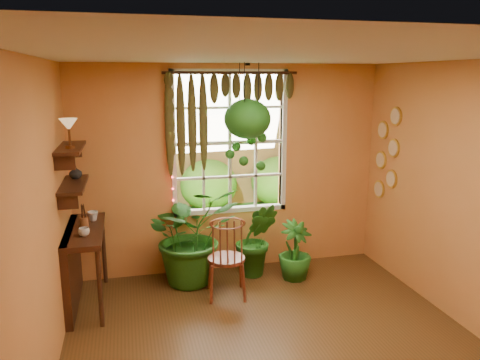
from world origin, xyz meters
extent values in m
plane|color=silver|center=(0.00, 0.00, 2.70)|extent=(4.50, 4.50, 0.00)
plane|color=#D48748|center=(0.00, 2.25, 1.35)|extent=(4.00, 0.00, 4.00)
plane|color=#D48748|center=(-2.00, 0.00, 1.35)|extent=(0.00, 4.50, 4.50)
cube|color=silver|center=(0.00, 2.28, 1.70)|extent=(1.52, 0.10, 1.86)
cube|color=white|center=(0.00, 2.31, 1.70)|extent=(1.38, 0.01, 1.78)
cylinder|color=#3A1C0F|center=(0.00, 2.17, 2.58)|extent=(1.70, 0.04, 0.04)
cube|color=#3A1C0F|center=(-1.80, 1.60, 0.87)|extent=(0.40, 1.20, 0.06)
cube|color=#3A1C0F|center=(-1.96, 1.60, 0.45)|extent=(0.08, 1.18, 0.90)
cylinder|color=#3A1C0F|center=(-1.64, 1.05, 0.43)|extent=(0.05, 0.05, 0.86)
cylinder|color=#3A1C0F|center=(-1.64, 2.15, 0.43)|extent=(0.05, 0.05, 0.86)
cube|color=#3A1C0F|center=(-1.88, 1.60, 1.40)|extent=(0.25, 0.90, 0.04)
cube|color=#3A1C0F|center=(-1.88, 1.60, 1.80)|extent=(0.25, 0.90, 0.04)
cube|color=#1C5418|center=(0.00, 7.25, -0.02)|extent=(14.00, 10.00, 0.04)
cube|color=brown|center=(0.00, 5.45, 0.90)|extent=(12.00, 0.10, 1.80)
plane|color=#93C1F5|center=(0.00, 9.05, 1.55)|extent=(12.00, 0.00, 12.00)
cylinder|color=maroon|center=(-0.24, 1.43, 0.46)|extent=(0.49, 0.49, 0.04)
torus|color=maroon|center=(-0.26, 1.25, 0.96)|extent=(0.42, 0.09, 0.41)
imported|color=#1C4E15|center=(-0.57, 1.91, 0.62)|extent=(1.31, 1.20, 1.25)
imported|color=#1C4E15|center=(0.26, 1.91, 0.49)|extent=(0.61, 0.53, 0.98)
imported|color=#1C4E15|center=(0.71, 1.69, 0.38)|extent=(0.54, 0.54, 0.75)
ellipsoid|color=black|center=(0.17, 2.02, 1.94)|extent=(0.34, 0.34, 0.21)
ellipsoid|color=#1C4E15|center=(0.17, 2.02, 2.02)|extent=(0.58, 0.58, 0.49)
imported|color=silver|center=(-1.78, 1.34, 0.94)|extent=(0.14, 0.14, 0.09)
imported|color=beige|center=(-1.72, 1.88, 0.96)|extent=(0.12, 0.12, 0.11)
cylinder|color=brown|center=(-1.80, 1.65, 0.96)|extent=(0.09, 0.09, 0.11)
imported|color=#B2AD99|center=(-1.87, 1.84, 1.49)|extent=(0.15, 0.15, 0.15)
cylinder|color=brown|center=(-1.86, 1.44, 1.83)|extent=(0.10, 0.10, 0.03)
cylinder|color=brown|center=(-1.86, 1.44, 1.93)|extent=(0.02, 0.02, 0.18)
cone|color=slate|center=(-1.86, 1.44, 2.06)|extent=(0.18, 0.18, 0.12)
camera|label=1|loc=(-1.30, -3.58, 2.54)|focal=35.00mm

